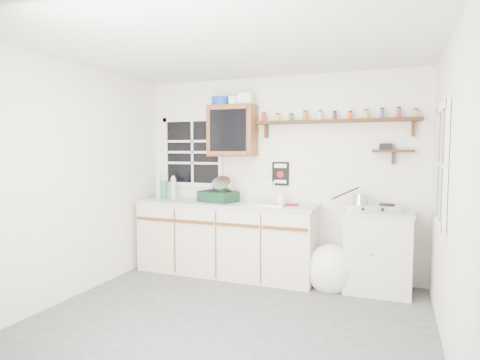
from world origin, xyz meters
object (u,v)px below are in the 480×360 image
main_cabinet (226,238)px  right_cabinet (378,251)px  spice_shelf (334,121)px  hotplate (373,207)px  dish_rack (219,193)px  upper_cabinet (232,131)px

main_cabinet → right_cabinet: (1.83, 0.03, -0.01)m
spice_shelf → hotplate: (0.47, -0.21, -0.98)m
spice_shelf → hotplate: spice_shelf is taller
right_cabinet → dish_rack: bearing=-179.5°
main_cabinet → right_cabinet: bearing=0.8°
right_cabinet → upper_cabinet: size_ratio=1.40×
spice_shelf → dish_rack: (-1.39, -0.20, -0.90)m
main_cabinet → spice_shelf: 1.97m
main_cabinet → spice_shelf: size_ratio=1.21×
right_cabinet → spice_shelf: (-0.53, 0.19, 1.47)m
spice_shelf → hotplate: size_ratio=3.30×
right_cabinet → upper_cabinet: 2.26m
dish_rack → main_cabinet: bearing=8.7°
main_cabinet → upper_cabinet: size_ratio=3.55×
main_cabinet → spice_shelf: (1.31, 0.21, 1.47)m
dish_rack → right_cabinet: bearing=15.3°
dish_rack → hotplate: (1.87, -0.00, -0.08)m
spice_shelf → upper_cabinet: bearing=-176.9°
upper_cabinet → spice_shelf: upper_cabinet is taller
right_cabinet → hotplate: hotplate is taller
upper_cabinet → hotplate: upper_cabinet is taller
main_cabinet → right_cabinet: size_ratio=2.54×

